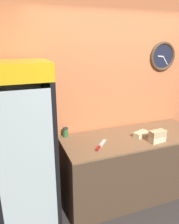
{
  "coord_description": "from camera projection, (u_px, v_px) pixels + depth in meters",
  "views": [
    {
      "loc": [
        -1.49,
        -1.37,
        2.1
      ],
      "look_at": [
        -0.59,
        1.01,
        1.27
      ],
      "focal_mm": 35.0,
      "sensor_mm": 36.0,
      "label": 1
    }
  ],
  "objects": [
    {
      "name": "sandwich_stack_bottom",
      "position": [
        157.0,
        139.0,
        2.74
      ],
      "size": [
        0.21,
        0.12,
        0.08
      ],
      "color": "beige",
      "rests_on": "prep_counter"
    },
    {
      "name": "prep_counter",
      "position": [
        131.0,
        165.0,
        3.05
      ],
      "size": [
        1.91,
        0.75,
        0.89
      ],
      "color": "#4C3828",
      "rests_on": "ground_plane"
    },
    {
      "name": "chefs_knife",
      "position": [
        100.0,
        146.0,
        2.62
      ],
      "size": [
        0.25,
        0.27,
        0.02
      ],
      "color": "silver",
      "rests_on": "prep_counter"
    },
    {
      "name": "beverage_cooler",
      "position": [
        23.0,
        140.0,
        2.47
      ],
      "size": [
        0.66,
        0.66,
        1.91
      ],
      "color": "black",
      "rests_on": "ground_plane"
    },
    {
      "name": "sandwich_flat_left",
      "position": [
        141.0,
        134.0,
        2.9
      ],
      "size": [
        0.23,
        0.16,
        0.07
      ],
      "color": "beige",
      "rests_on": "prep_counter"
    },
    {
      "name": "sandwich_stack_middle",
      "position": [
        158.0,
        133.0,
        2.71
      ],
      "size": [
        0.21,
        0.12,
        0.08
      ],
      "color": "tan",
      "rests_on": "sandwich_stack_bottom"
    },
    {
      "name": "condiment_jar",
      "position": [
        65.0,
        132.0,
        2.88
      ],
      "size": [
        0.07,
        0.07,
        0.12
      ],
      "color": "#336B38",
      "rests_on": "prep_counter"
    },
    {
      "name": "wall_back",
      "position": [
        120.0,
        95.0,
        3.14
      ],
      "size": [
        5.2,
        0.1,
        2.7
      ],
      "color": "#D17547",
      "rests_on": "ground_plane"
    }
  ]
}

